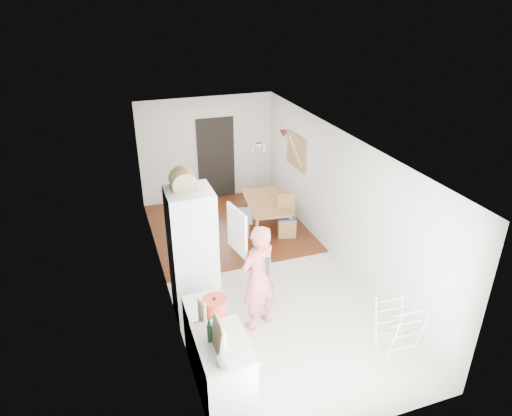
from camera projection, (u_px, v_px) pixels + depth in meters
room_shell at (256, 211)px, 7.82m from camera, size 3.20×7.00×2.50m
floor at (256, 272)px, 8.36m from camera, size 3.20×7.00×0.01m
wood_floor_overlay at (228, 227)px, 9.93m from camera, size 3.20×3.30×0.01m
sage_wall_panel at (184, 256)px, 5.38m from camera, size 0.02×3.00×1.30m
tile_splashback at (198, 332)px, 5.22m from camera, size 0.02×1.90×0.50m
doorway_recess at (216, 159)px, 10.94m from camera, size 0.90×0.04×2.00m
base_cabinet at (224, 372)px, 5.62m from camera, size 0.60×0.90×0.86m
worktop at (223, 344)px, 5.42m from camera, size 0.62×0.92×0.06m
range_cooker at (209, 333)px, 6.26m from camera, size 0.60×0.60×0.88m
cooker_top at (208, 306)px, 6.05m from camera, size 0.60×0.60×0.04m
fridge_housing at (193, 256)px, 6.85m from camera, size 0.66×0.66×2.15m
fridge_door at (237, 231)px, 6.57m from camera, size 0.14×0.56×0.70m
fridge_interior at (212, 225)px, 6.74m from camera, size 0.02×0.52×0.66m
pinboard at (296, 151)px, 9.77m from camera, size 0.03×0.90×0.70m
pinboard_frame at (296, 151)px, 9.76m from camera, size 0.00×0.94×0.74m
wall_sconce at (283, 134)px, 10.22m from camera, size 0.18×0.18×0.16m
person at (258, 269)px, 6.63m from camera, size 0.87×0.73×2.03m
dining_table at (268, 214)px, 10.00m from camera, size 0.90×1.39×0.46m
dining_chair at (287, 217)px, 9.44m from camera, size 0.46×0.46×0.87m
stool at (241, 228)px, 9.48m from camera, size 0.34×0.34×0.40m
grey_drape at (241, 216)px, 9.32m from camera, size 0.49×0.49×0.19m
drying_rack at (397, 331)px, 6.29m from camera, size 0.47×0.43×0.88m
bread_bin at (183, 182)px, 6.41m from camera, size 0.39×0.38×0.20m
red_casserole at (215, 305)px, 5.89m from camera, size 0.34×0.34×0.19m
steel_pan at (225, 360)px, 5.08m from camera, size 0.19×0.19×0.09m
held_bottle at (268, 267)px, 6.45m from camera, size 0.06×0.06×0.27m
bottle_a at (215, 324)px, 5.48m from camera, size 0.07×0.07×0.27m
bottle_b at (210, 333)px, 5.36m from camera, size 0.07×0.07×0.26m
bottle_c at (223, 341)px, 5.26m from camera, size 0.12×0.12×0.23m
pepper_mill_front at (200, 310)px, 5.77m from camera, size 0.07×0.07×0.23m
pepper_mill_back at (204, 314)px, 5.70m from camera, size 0.07×0.07×0.23m
chopping_boards at (217, 335)px, 5.22m from camera, size 0.05×0.30×0.40m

